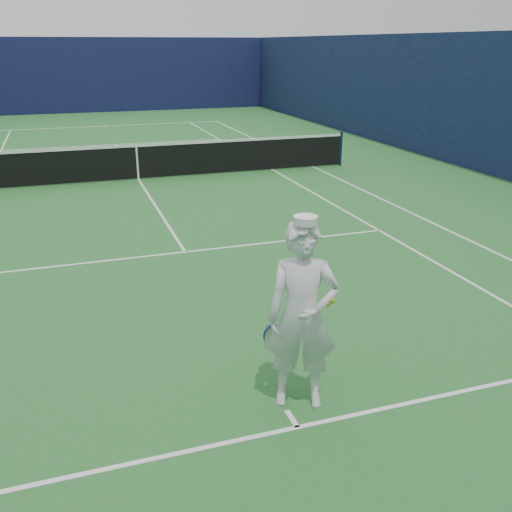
# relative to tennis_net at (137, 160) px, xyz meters

# --- Properties ---
(ground) EXTENTS (80.00, 80.00, 0.00)m
(ground) POSITION_rel_tennis_net_xyz_m (0.00, 0.00, -0.55)
(ground) COLOR #286A2C
(ground) RESTS_ON ground
(court_markings) EXTENTS (11.03, 23.83, 0.01)m
(court_markings) POSITION_rel_tennis_net_xyz_m (0.00, 0.00, -0.55)
(court_markings) COLOR white
(court_markings) RESTS_ON ground
(windscreen_fence) EXTENTS (20.12, 36.12, 4.00)m
(windscreen_fence) POSITION_rel_tennis_net_xyz_m (0.00, 0.00, 1.45)
(windscreen_fence) COLOR #10133C
(windscreen_fence) RESTS_ON ground
(tennis_net) EXTENTS (12.88, 0.09, 1.07)m
(tennis_net) POSITION_rel_tennis_net_xyz_m (0.00, 0.00, 0.00)
(tennis_net) COLOR #141E4C
(tennis_net) RESTS_ON ground
(tennis_player) EXTENTS (0.87, 0.74, 2.10)m
(tennis_player) POSITION_rel_tennis_net_xyz_m (0.20, -11.46, 0.47)
(tennis_player) COLOR white
(tennis_player) RESTS_ON ground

